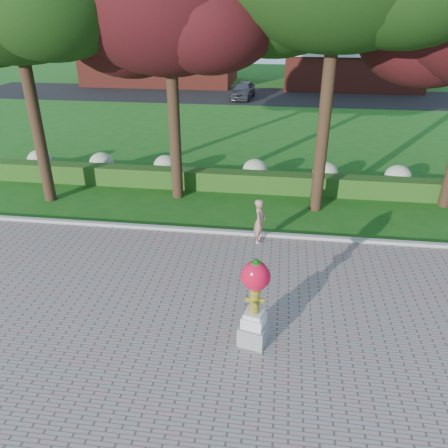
% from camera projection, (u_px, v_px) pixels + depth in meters
% --- Properties ---
extents(ground, '(100.00, 100.00, 0.00)m').
position_uv_depth(ground, '(199.00, 283.00, 12.32)').
color(ground, '#195916').
rests_on(ground, ground).
extents(walkway, '(40.00, 14.00, 0.04)m').
position_uv_depth(walkway, '(163.00, 395.00, 8.78)').
color(walkway, gray).
rests_on(walkway, ground).
extents(curb, '(40.00, 0.18, 0.15)m').
position_uv_depth(curb, '(215.00, 232.00, 14.94)').
color(curb, '#ADADA5').
rests_on(curb, ground).
extents(lawn_hedge, '(24.00, 0.70, 0.80)m').
position_uv_depth(lawn_hedge, '(230.00, 181.00, 18.33)').
color(lawn_hedge, '#234915').
rests_on(lawn_hedge, ground).
extents(hydrangea_row, '(20.10, 1.10, 0.99)m').
position_uv_depth(hydrangea_row, '(245.00, 170.00, 19.07)').
color(hydrangea_row, '#BBC092').
rests_on(hydrangea_row, ground).
extents(street, '(50.00, 8.00, 0.02)m').
position_uv_depth(street, '(260.00, 96.00, 37.06)').
color(street, black).
rests_on(street, ground).
extents(building_left, '(14.00, 8.00, 7.00)m').
position_uv_depth(building_left, '(161.00, 44.00, 41.97)').
color(building_left, maroon).
rests_on(building_left, ground).
extents(building_right, '(12.00, 8.00, 6.40)m').
position_uv_depth(building_right, '(352.00, 50.00, 39.97)').
color(building_right, maroon).
rests_on(building_right, ground).
extents(hydrant_sculpture, '(0.73, 0.73, 2.23)m').
position_uv_depth(hydrant_sculpture, '(255.00, 300.00, 9.62)').
color(hydrant_sculpture, gray).
rests_on(hydrant_sculpture, walkway).
extents(woman, '(0.43, 0.59, 1.49)m').
position_uv_depth(woman, '(260.00, 221.00, 14.08)').
color(woman, '#AE7563').
rests_on(woman, walkway).
extents(parked_car, '(1.93, 4.10, 1.36)m').
position_uv_depth(parked_car, '(243.00, 90.00, 35.73)').
color(parked_car, '#3A3B41').
rests_on(parked_car, street).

